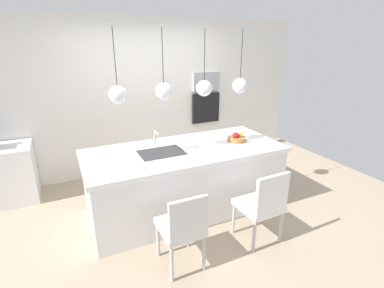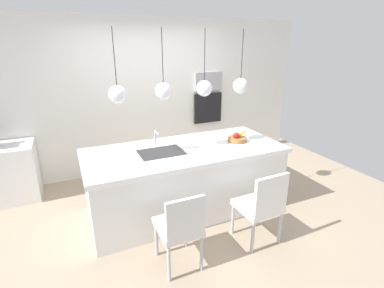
# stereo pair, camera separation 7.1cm
# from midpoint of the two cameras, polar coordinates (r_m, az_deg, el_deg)

# --- Properties ---
(floor) EXTENTS (6.60, 6.60, 0.00)m
(floor) POSITION_cam_midpoint_polar(r_m,az_deg,el_deg) (4.13, -1.79, -12.52)
(floor) COLOR tan
(floor) RESTS_ON ground
(back_wall) EXTENTS (6.00, 0.10, 2.60)m
(back_wall) POSITION_cam_midpoint_polar(r_m,az_deg,el_deg) (5.13, -9.47, 9.30)
(back_wall) COLOR silver
(back_wall) RESTS_ON ground
(kitchen_island) EXTENTS (2.58, 1.12, 0.89)m
(kitchen_island) POSITION_cam_midpoint_polar(r_m,az_deg,el_deg) (3.91, -1.86, -6.99)
(kitchen_island) COLOR white
(kitchen_island) RESTS_ON ground
(sink_basin) EXTENTS (0.56, 0.40, 0.02)m
(sink_basin) POSITION_cam_midpoint_polar(r_m,az_deg,el_deg) (3.63, -6.63, -1.77)
(sink_basin) COLOR #2D2D30
(sink_basin) RESTS_ON kitchen_island
(faucet) EXTENTS (0.02, 0.17, 0.22)m
(faucet) POSITION_cam_midpoint_polar(r_m,az_deg,el_deg) (3.77, -7.78, 1.39)
(faucet) COLOR silver
(faucet) RESTS_ON kitchen_island
(fruit_bowl) EXTENTS (0.27, 0.26, 0.16)m
(fruit_bowl) POSITION_cam_midpoint_polar(r_m,az_deg,el_deg) (4.05, 8.38, 1.23)
(fruit_bowl) COLOR #9E6B38
(fruit_bowl) RESTS_ON kitchen_island
(microwave) EXTENTS (0.54, 0.08, 0.34)m
(microwave) POSITION_cam_midpoint_polar(r_m,az_deg,el_deg) (5.46, 2.40, 12.33)
(microwave) COLOR #9E9EA3
(microwave) RESTS_ON back_wall
(oven) EXTENTS (0.56, 0.08, 0.56)m
(oven) POSITION_cam_midpoint_polar(r_m,az_deg,el_deg) (5.54, 2.32, 7.20)
(oven) COLOR black
(oven) RESTS_ON back_wall
(chair_near) EXTENTS (0.41, 0.46, 0.87)m
(chair_near) POSITION_cam_midpoint_polar(r_m,az_deg,el_deg) (2.93, -2.63, -16.05)
(chair_near) COLOR silver
(chair_near) RESTS_ON ground
(chair_middle) EXTENTS (0.46, 0.46, 0.90)m
(chair_middle) POSITION_cam_midpoint_polar(r_m,az_deg,el_deg) (3.36, 13.27, -11.42)
(chair_middle) COLOR white
(chair_middle) RESTS_ON ground
(pendant_light_left) EXTENTS (0.20, 0.20, 0.80)m
(pendant_light_left) POSITION_cam_midpoint_polar(r_m,az_deg,el_deg) (3.31, -15.13, 9.48)
(pendant_light_left) COLOR silver
(pendant_light_center_left) EXTENTS (0.20, 0.20, 0.80)m
(pendant_light_center_left) POSITION_cam_midpoint_polar(r_m,az_deg,el_deg) (3.44, -6.24, 10.41)
(pendant_light_center_left) COLOR silver
(pendant_light_center_right) EXTENTS (0.20, 0.20, 0.80)m
(pendant_light_center_right) POSITION_cam_midpoint_polar(r_m,az_deg,el_deg) (3.65, 1.85, 11.03)
(pendant_light_center_right) COLOR silver
(pendant_light_right) EXTENTS (0.20, 0.20, 0.80)m
(pendant_light_right) POSITION_cam_midpoint_polar(r_m,az_deg,el_deg) (3.92, 8.97, 11.41)
(pendant_light_right) COLOR silver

